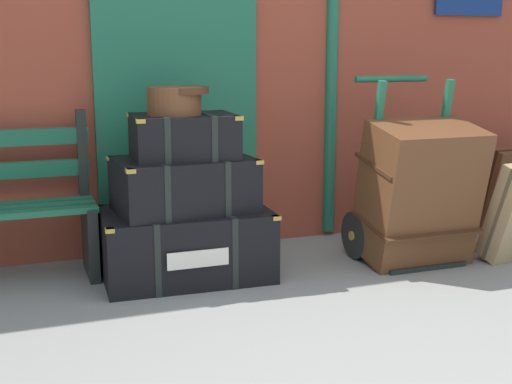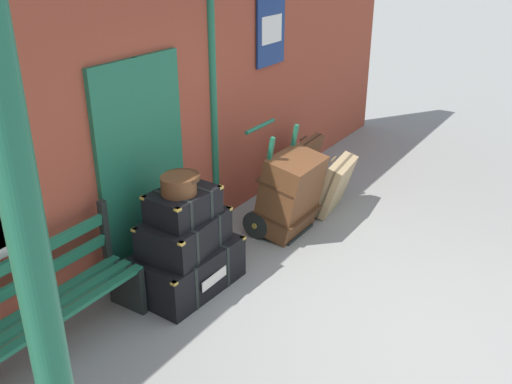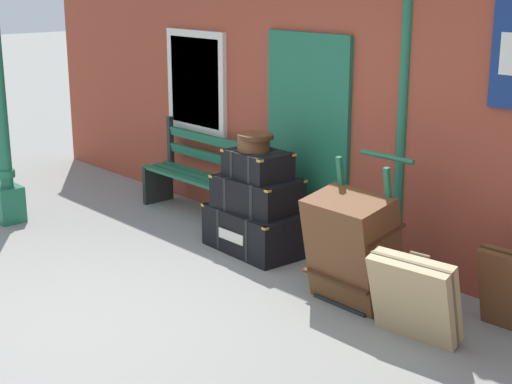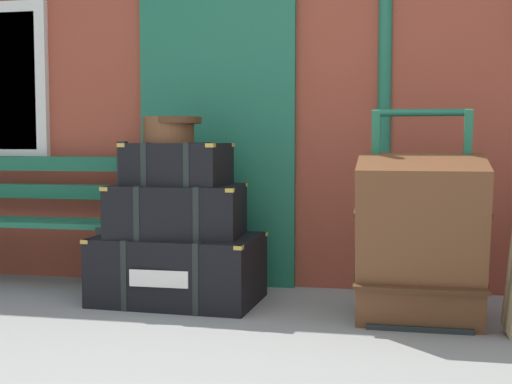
# 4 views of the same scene
# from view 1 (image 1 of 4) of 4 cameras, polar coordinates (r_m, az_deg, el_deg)

# --- Properties ---
(brick_facade) EXTENTS (10.40, 0.35, 3.20)m
(brick_facade) POSITION_cam_1_polar(r_m,az_deg,el_deg) (4.86, -3.60, 14.44)
(brick_facade) COLOR #9E422D
(brick_facade) RESTS_ON ground
(steamer_trunk_base) EXTENTS (1.04, 0.70, 0.43)m
(steamer_trunk_base) POSITION_cam_1_polar(r_m,az_deg,el_deg) (4.20, -5.89, -4.31)
(steamer_trunk_base) COLOR black
(steamer_trunk_base) RESTS_ON ground
(steamer_trunk_middle) EXTENTS (0.84, 0.60, 0.33)m
(steamer_trunk_middle) POSITION_cam_1_polar(r_m,az_deg,el_deg) (4.12, -6.04, 0.65)
(steamer_trunk_middle) COLOR black
(steamer_trunk_middle) RESTS_ON steamer_trunk_base
(steamer_trunk_top) EXTENTS (0.63, 0.48, 0.27)m
(steamer_trunk_top) POSITION_cam_1_polar(r_m,az_deg,el_deg) (4.07, -6.06, 4.66)
(steamer_trunk_top) COLOR black
(steamer_trunk_top) RESTS_ON steamer_trunk_middle
(round_hatbox) EXTENTS (0.36, 0.33, 0.16)m
(round_hatbox) POSITION_cam_1_polar(r_m,az_deg,el_deg) (4.03, -6.74, 7.77)
(round_hatbox) COLOR brown
(round_hatbox) RESTS_ON steamer_trunk_top
(porters_trolley) EXTENTS (0.71, 0.57, 1.20)m
(porters_trolley) POSITION_cam_1_polar(r_m,az_deg,el_deg) (4.67, 12.19, -2.08)
(porters_trolley) COLOR black
(porters_trolley) RESTS_ON ground
(large_brown_trunk) EXTENTS (0.70, 0.60, 0.95)m
(large_brown_trunk) POSITION_cam_1_polar(r_m,az_deg,el_deg) (4.49, 13.47, -0.07)
(large_brown_trunk) COLOR brown
(large_brown_trunk) RESTS_ON ground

